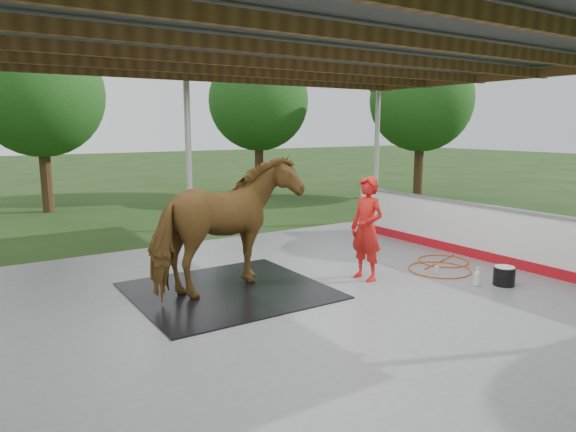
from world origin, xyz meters
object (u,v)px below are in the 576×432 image
handler (367,229)px  horse (227,225)px  dasher_board (493,236)px  wash_bucket (504,276)px

handler → horse: bearing=-113.8°
dasher_board → horse: (-5.38, 1.19, 0.59)m
horse → wash_bucket: bearing=-133.7°
dasher_board → horse: size_ratio=3.04×
dasher_board → handler: size_ratio=4.30×
wash_bucket → handler: bearing=138.2°
horse → wash_bucket: horse is taller
dasher_board → handler: (-2.98, 0.47, 0.39)m
dasher_board → handler: handler is taller
handler → wash_bucket: handler is taller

